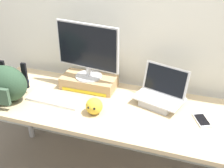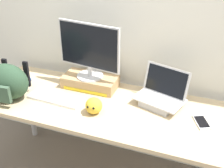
# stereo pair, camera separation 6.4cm
# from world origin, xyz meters

# --- Properties ---
(back_wall) EXTENTS (7.00, 0.10, 2.60)m
(back_wall) POSITION_xyz_m (0.00, 0.44, 1.30)
(back_wall) COLOR silver
(back_wall) RESTS_ON ground
(desk) EXTENTS (1.99, 0.69, 0.73)m
(desk) POSITION_xyz_m (0.00, 0.00, 0.66)
(desk) COLOR tan
(desk) RESTS_ON ground
(toner_box_yellow) EXTENTS (0.42, 0.21, 0.09)m
(toner_box_yellow) POSITION_xyz_m (-0.26, 0.20, 0.78)
(toner_box_yellow) COLOR tan
(toner_box_yellow) RESTS_ON desk
(desktop_monitor) EXTENTS (0.50, 0.20, 0.42)m
(desktop_monitor) POSITION_xyz_m (-0.26, 0.20, 1.04)
(desktop_monitor) COLOR silver
(desktop_monitor) RESTS_ON toner_box_yellow
(open_laptop) EXTENTS (0.38, 0.30, 0.26)m
(open_laptop) POSITION_xyz_m (0.31, 0.14, 0.79)
(open_laptop) COLOR #ADADB2
(open_laptop) RESTS_ON desk
(external_keyboard) EXTENTS (0.41, 0.16, 0.02)m
(external_keyboard) POSITION_xyz_m (-0.42, -0.06, 0.74)
(external_keyboard) COLOR white
(external_keyboard) RESTS_ON desk
(messenger_backpack) EXTENTS (0.34, 0.28, 0.27)m
(messenger_backpack) POSITION_xyz_m (-0.74, -0.16, 0.87)
(messenger_backpack) COLOR #28422D
(messenger_backpack) RESTS_ON desk
(coffee_mug) EXTENTS (0.12, 0.08, 0.09)m
(coffee_mug) POSITION_xyz_m (-0.78, 0.06, 0.78)
(coffee_mug) COLOR #2D4C93
(coffee_mug) RESTS_ON desk
(cell_phone) EXTENTS (0.13, 0.17, 0.01)m
(cell_phone) POSITION_xyz_m (0.61, 0.02, 0.74)
(cell_phone) COLOR silver
(cell_phone) RESTS_ON desk
(plush_toy) EXTENTS (0.11, 0.11, 0.11)m
(plush_toy) POSITION_xyz_m (-0.09, -0.12, 0.79)
(plush_toy) COLOR gold
(plush_toy) RESTS_ON desk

